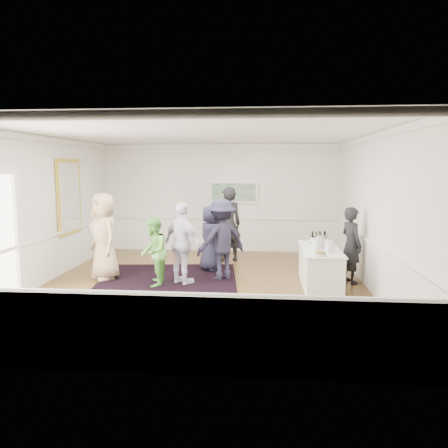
# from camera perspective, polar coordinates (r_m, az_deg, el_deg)

# --- Properties ---
(floor) EXTENTS (8.00, 8.00, 0.00)m
(floor) POSITION_cam_1_polar(r_m,az_deg,el_deg) (9.42, -2.85, -8.12)
(floor) COLOR brown
(floor) RESTS_ON ground
(ceiling) EXTENTS (7.00, 8.00, 0.02)m
(ceiling) POSITION_cam_1_polar(r_m,az_deg,el_deg) (9.09, -2.99, 11.69)
(ceiling) COLOR white
(ceiling) RESTS_ON wall_back
(wall_left) EXTENTS (0.02, 8.00, 3.20)m
(wall_left) POSITION_cam_1_polar(r_m,az_deg,el_deg) (10.21, -22.76, 1.67)
(wall_left) COLOR white
(wall_left) RESTS_ON floor
(wall_right) EXTENTS (0.02, 8.00, 3.20)m
(wall_right) POSITION_cam_1_polar(r_m,az_deg,el_deg) (9.30, 18.97, 1.33)
(wall_right) COLOR white
(wall_right) RESTS_ON floor
(wall_back) EXTENTS (7.00, 0.02, 3.20)m
(wall_back) POSITION_cam_1_polar(r_m,az_deg,el_deg) (13.08, -0.46, 3.42)
(wall_back) COLOR white
(wall_back) RESTS_ON floor
(wall_front) EXTENTS (7.00, 0.02, 3.20)m
(wall_front) POSITION_cam_1_polar(r_m,az_deg,el_deg) (5.23, -9.08, -2.92)
(wall_front) COLOR white
(wall_front) RESTS_ON floor
(wainscoting) EXTENTS (7.00, 8.00, 1.00)m
(wainscoting) POSITION_cam_1_polar(r_m,az_deg,el_deg) (9.30, -2.87, -5.15)
(wainscoting) COLOR white
(wainscoting) RESTS_ON floor
(mirror) EXTENTS (0.05, 1.25, 1.85)m
(mirror) POSITION_cam_1_polar(r_m,az_deg,el_deg) (11.34, -19.54, 3.36)
(mirror) COLOR gold
(mirror) RESTS_ON wall_left
(landscape_painting) EXTENTS (1.44, 0.06, 0.66)m
(landscape_painting) POSITION_cam_1_polar(r_m,az_deg,el_deg) (12.98, 1.28, 4.18)
(landscape_painting) COLOR white
(landscape_painting) RESTS_ON wall_back
(area_rug) EXTENTS (3.42, 4.26, 0.02)m
(area_rug) POSITION_cam_1_polar(r_m,az_deg,el_deg) (9.52, -7.64, -7.94)
(area_rug) COLOR black
(area_rug) RESTS_ON floor
(serving_table) EXTENTS (0.78, 2.05, 0.83)m
(serving_table) POSITION_cam_1_polar(r_m,az_deg,el_deg) (9.52, 12.40, -5.52)
(serving_table) COLOR white
(serving_table) RESTS_ON floor
(bartender) EXTENTS (0.61, 0.72, 1.67)m
(bartender) POSITION_cam_1_polar(r_m,az_deg,el_deg) (9.92, 16.28, -2.66)
(bartender) COLOR black
(bartender) RESTS_ON floor
(guest_tan) EXTENTS (1.11, 1.12, 1.96)m
(guest_tan) POSITION_cam_1_polar(r_m,az_deg,el_deg) (10.16, -15.39, -1.57)
(guest_tan) COLOR tan
(guest_tan) RESTS_ON floor
(guest_green) EXTENTS (0.64, 0.78, 1.48)m
(guest_green) POSITION_cam_1_polar(r_m,az_deg,el_deg) (9.41, -9.19, -3.59)
(guest_green) COLOR #68BD4B
(guest_green) RESTS_ON floor
(guest_lilac) EXTENTS (1.10, 0.96, 1.78)m
(guest_lilac) POSITION_cam_1_polar(r_m,az_deg,el_deg) (9.45, -5.45, -2.54)
(guest_lilac) COLOR silver
(guest_lilac) RESTS_ON floor
(guest_dark_a) EXTENTS (1.35, 1.23, 1.82)m
(guest_dark_a) POSITION_cam_1_polar(r_m,az_deg,el_deg) (9.80, -0.34, -2.03)
(guest_dark_a) COLOR #1E1C30
(guest_dark_a) RESTS_ON floor
(guest_dark_b) EXTENTS (0.85, 0.70, 2.00)m
(guest_dark_b) POSITION_cam_1_polar(r_m,az_deg,el_deg) (11.66, 0.52, -0.05)
(guest_dark_b) COLOR black
(guest_dark_b) RESTS_ON floor
(guest_navy) EXTENTS (0.89, 0.93, 1.60)m
(guest_navy) POSITION_cam_1_polar(r_m,az_deg,el_deg) (10.67, -1.77, -1.85)
(guest_navy) COLOR #1E1C30
(guest_navy) RESTS_ON floor
(wine_bottles) EXTENTS (0.36, 0.21, 0.31)m
(wine_bottles) POSITION_cam_1_polar(r_m,az_deg,el_deg) (9.85, 12.35, -1.74)
(wine_bottles) COLOR black
(wine_bottles) RESTS_ON serving_table
(juice_pitchers) EXTENTS (0.41, 0.61, 0.24)m
(juice_pitchers) POSITION_cam_1_polar(r_m,az_deg,el_deg) (9.20, 12.57, -2.61)
(juice_pitchers) COLOR #76A139
(juice_pitchers) RESTS_ON serving_table
(ice_bucket) EXTENTS (0.26, 0.26, 0.24)m
(ice_bucket) POSITION_cam_1_polar(r_m,az_deg,el_deg) (9.58, 12.53, -2.25)
(ice_bucket) COLOR silver
(ice_bucket) RESTS_ON serving_table
(nut_bowl) EXTENTS (0.24, 0.24, 0.08)m
(nut_bowl) POSITION_cam_1_polar(r_m,az_deg,el_deg) (8.64, 12.50, -3.83)
(nut_bowl) COLOR white
(nut_bowl) RESTS_ON serving_table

